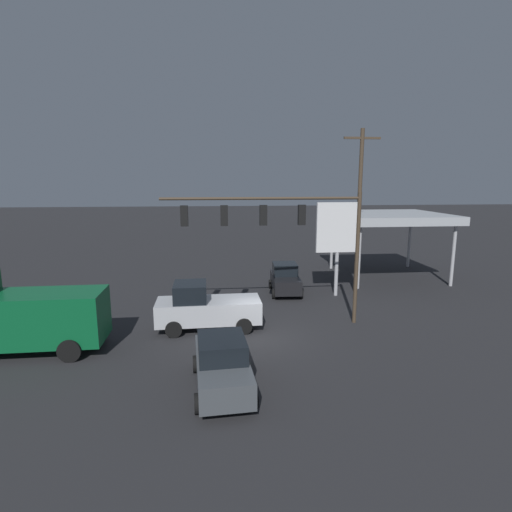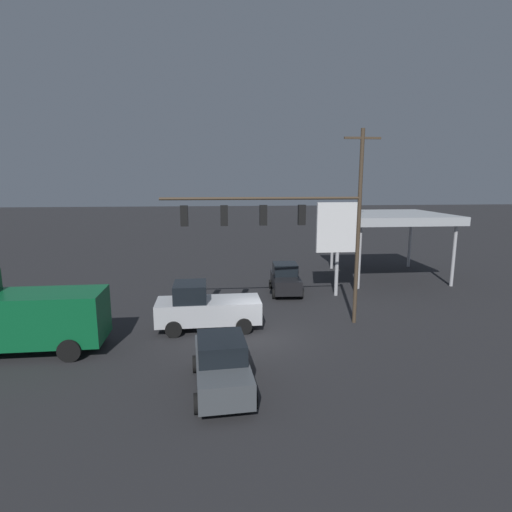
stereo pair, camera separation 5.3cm
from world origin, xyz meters
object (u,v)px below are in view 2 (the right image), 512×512
Objects in this scene: sedan_far at (222,364)px; pickup_parked at (205,307)px; delivery_truck at (18,315)px; price_sign at (338,230)px; hatchback_crossing at (285,279)px; utility_pole at (359,208)px; traffic_signal_assembly at (279,225)px.

sedan_far is 0.86× the size of pickup_parked.
pickup_parked is at bearing -165.70° from delivery_truck.
hatchback_crossing is (3.20, -0.91, -3.33)m from price_sign.
utility_pole is at bearing 138.68° from sedan_far.
hatchback_crossing is at bearing -0.27° from utility_pole.
delivery_truck is (17.90, 8.19, -3.92)m from utility_pole.
delivery_truck is at bearing 11.00° from traffic_signal_assembly.
sedan_far is 12.90m from hatchback_crossing.
hatchback_crossing reaches higher than sedan_far.
traffic_signal_assembly is 6.87m from price_sign.
delivery_truck is (11.68, 2.27, -3.55)m from traffic_signal_assembly.
hatchback_crossing is at bearing -148.58° from delivery_truck.
traffic_signal_assembly is 2.57× the size of hatchback_crossing.
price_sign reaches higher than pickup_parked.
delivery_truck is at bearing 24.59° from utility_pole.
sedan_far is at bearing 95.57° from pickup_parked.
price_sign is 18.01m from delivery_truck.
hatchback_crossing is 7.95m from pickup_parked.
traffic_signal_assembly is 1.46× the size of delivery_truck.
price_sign is at bearing -132.30° from traffic_signal_assembly.
price_sign is 13.94m from sedan_far.
pickup_parked reaches higher than sedan_far.
hatchback_crossing is at bearing -103.01° from traffic_signal_assembly.
pickup_parked is at bearing -37.10° from hatchback_crossing.
utility_pole is at bearing -150.06° from pickup_parked.
utility_pole is 15.92m from sedan_far.
delivery_truck is (7.94, 2.13, 0.58)m from pickup_parked.
sedan_far is 9.54m from delivery_truck.
hatchback_crossing is (-1.37, -5.94, -4.30)m from traffic_signal_assembly.
sedan_far is at bearing 64.07° from traffic_signal_assembly.
utility_pole reaches higher than sedan_far.
sedan_far is (9.22, 12.11, -4.67)m from utility_pole.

